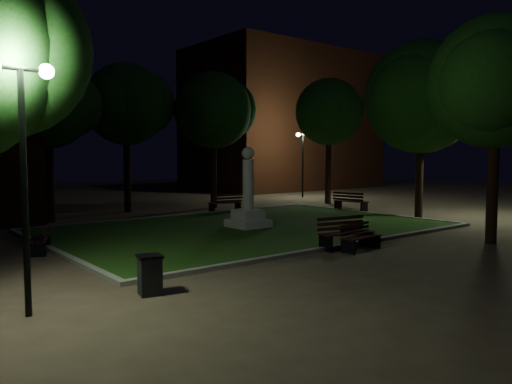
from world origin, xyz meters
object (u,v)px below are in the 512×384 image
at_px(bench_far_side, 226,204).
at_px(trash_bin, 150,275).
at_px(bench_near_right, 345,234).
at_px(bench_left_side, 41,240).
at_px(bench_right_side, 350,202).
at_px(monument, 248,205).
at_px(bench_near_left, 359,238).

height_order(bench_far_side, trash_bin, bench_far_side).
bearing_deg(bench_near_right, trash_bin, -162.70).
bearing_deg(bench_left_side, trash_bin, 26.15).
relative_size(bench_left_side, bench_right_side, 0.84).
bearing_deg(monument, bench_near_left, -90.77).
distance_m(bench_far_side, trash_bin, 15.23).
relative_size(monument, bench_far_side, 1.78).
bearing_deg(bench_far_side, monument, 72.04).
bearing_deg(bench_left_side, bench_far_side, 138.04).
height_order(bench_near_left, bench_near_right, bench_near_right).
bearing_deg(bench_near_left, bench_right_side, 37.21).
relative_size(monument, trash_bin, 3.74).
distance_m(monument, trash_bin, 9.66).
xyz_separation_m(bench_left_side, bench_far_side, (10.54, 5.19, 0.05)).
relative_size(bench_near_left, bench_right_side, 0.82).
bearing_deg(bench_right_side, trash_bin, 108.26).
bearing_deg(bench_near_right, bench_far_side, 85.22).
relative_size(bench_left_side, trash_bin, 1.88).
relative_size(monument, bench_near_left, 2.05).
distance_m(bench_near_right, bench_far_side, 10.92).
bearing_deg(bench_far_side, bench_near_right, 83.44).
relative_size(bench_near_left, trash_bin, 1.82).
height_order(monument, bench_near_left, monument).
distance_m(bench_near_right, bench_right_side, 10.74).
distance_m(bench_left_side, bench_right_side, 16.04).
bearing_deg(monument, bench_near_right, -92.35).
xyz_separation_m(bench_left_side, bench_right_side, (15.97, 1.49, 0.08)).
height_order(bench_near_left, bench_far_side, bench_far_side).
height_order(bench_near_left, trash_bin, trash_bin).
height_order(monument, bench_left_side, monument).
height_order(bench_left_side, bench_right_side, bench_right_side).
xyz_separation_m(bench_near_left, trash_bin, (-7.36, -0.41, 0.04)).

